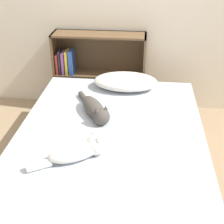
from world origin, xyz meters
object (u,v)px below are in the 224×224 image
at_px(cat_dark, 95,110).
at_px(cat_light, 80,150).
at_px(bed, 110,159).
at_px(bookshelf, 96,71).
at_px(pillow, 126,81).

bearing_deg(cat_dark, cat_light, -30.71).
distance_m(bed, bookshelf, 1.27).
xyz_separation_m(pillow, bookshelf, (-0.35, 0.43, -0.08)).
bearing_deg(cat_dark, pillow, 130.18).
bearing_deg(cat_light, cat_dark, 58.09).
bearing_deg(cat_light, pillow, 48.20).
relative_size(pillow, cat_light, 1.23).
height_order(cat_light, cat_dark, cat_light).
distance_m(cat_light, bookshelf, 1.52).
bearing_deg(pillow, cat_dark, -110.85).
height_order(bed, pillow, pillow).
height_order(pillow, cat_dark, cat_dark).
distance_m(pillow, bookshelf, 0.56).
distance_m(cat_dark, bookshelf, 0.98).
bearing_deg(cat_light, bed, 31.39).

